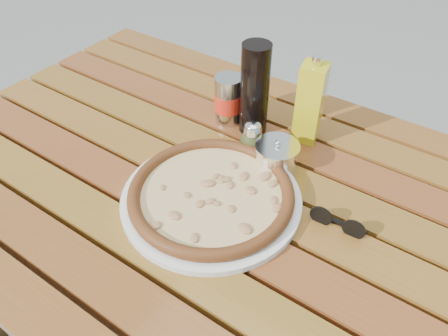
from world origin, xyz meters
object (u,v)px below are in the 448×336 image
Objects in this scene: table at (219,209)px; plate at (211,199)px; sunglasses at (337,222)px; oregano_shaker at (252,138)px; soda_can at (228,100)px; pizza at (211,193)px; dark_bottle at (255,90)px; pepper_shaker at (227,107)px; parmesan_tin at (277,156)px; olive_oil_cruet at (310,103)px.

plate reaches higher than table.
oregano_shaker is at bearing 154.58° from sunglasses.
pizza is at bearing -62.73° from soda_can.
dark_bottle is (-0.06, 0.25, 0.09)m from pizza.
pepper_shaker is 0.20m from parmesan_tin.
pepper_shaker is at bearing 148.83° from oregano_shaker.
soda_can is at bearing 155.10° from parmesan_tin.
plate is at bearing -62.73° from soda_can.
sunglasses reaches higher than pizza.
dark_bottle reaches higher than pepper_shaker.
plate is 3.28× the size of sunglasses.
parmesan_tin is 1.05× the size of sunglasses.
parmesan_tin reaches higher than table.
parmesan_tin reaches higher than plate.
soda_can is at bearing 50.01° from pepper_shaker.
oregano_shaker is 0.27m from sunglasses.
table is 0.10m from plate.
dark_bottle is at bearing 103.18° from plate.
parmesan_tin is (0.11, -0.09, -0.08)m from dark_bottle.
table is at bearing -90.41° from oregano_shaker.
oregano_shaker is 0.39× the size of olive_oil_cruet.
plate is 0.25m from sunglasses.
dark_bottle is at bearing 142.20° from parmesan_tin.
pizza is at bearing -62.24° from pepper_shaker.
table is at bearing -60.85° from soda_can.
soda_can reaches higher than pizza.
olive_oil_cruet reaches higher than soda_can.
soda_can is at bearing 147.72° from oregano_shaker.
soda_can reaches higher than sunglasses.
dark_bottle is at bearing -160.77° from olive_oil_cruet.
plate is (0.02, -0.05, 0.08)m from table.
sunglasses is (0.18, -0.22, -0.08)m from olive_oil_cruet.
pizza is 0.27m from dark_bottle.
pepper_shaker is at bearing 117.76° from plate.
pizza is 0.18m from oregano_shaker.
pizza is 3.51× the size of soda_can.
plate is 0.28m from dark_bottle.
soda_can is at bearing 117.27° from plate.
parmesan_tin is at bearing 150.64° from sunglasses.
soda_can reaches higher than plate.
olive_oil_cruet is at bearing 19.23° from dark_bottle.
oregano_shaker is 0.11m from dark_bottle.
pepper_shaker is 0.39× the size of olive_oil_cruet.
pepper_shaker is (-0.13, 0.25, 0.02)m from pizza.
pepper_shaker reaches higher than pizza.
pizza is (0.00, 0.00, 0.02)m from plate.
dark_bottle reaches higher than pizza.
plate is 4.39× the size of pepper_shaker.
oregano_shaker is 0.75× the size of sunglasses.
table is 12.75× the size of sunglasses.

